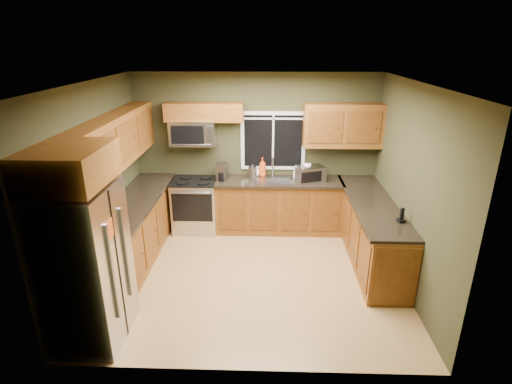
# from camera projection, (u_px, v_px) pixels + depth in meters

# --- Properties ---
(floor) EXTENTS (4.20, 4.20, 0.00)m
(floor) POSITION_uv_depth(u_px,v_px,m) (252.00, 274.00, 5.79)
(floor) COLOR #A77D49
(floor) RESTS_ON ground
(ceiling) EXTENTS (4.20, 4.20, 0.00)m
(ceiling) POSITION_uv_depth(u_px,v_px,m) (251.00, 83.00, 4.83)
(ceiling) COLOR white
(ceiling) RESTS_ON back_wall
(back_wall) EXTENTS (4.20, 0.00, 4.20)m
(back_wall) POSITION_uv_depth(u_px,v_px,m) (256.00, 152.00, 6.99)
(back_wall) COLOR #35351E
(back_wall) RESTS_ON ground
(front_wall) EXTENTS (4.20, 0.00, 4.20)m
(front_wall) POSITION_uv_depth(u_px,v_px,m) (243.00, 256.00, 3.63)
(front_wall) COLOR #35351E
(front_wall) RESTS_ON ground
(left_wall) EXTENTS (0.00, 3.60, 3.60)m
(left_wall) POSITION_uv_depth(u_px,v_px,m) (96.00, 186.00, 5.37)
(left_wall) COLOR #35351E
(left_wall) RESTS_ON ground
(right_wall) EXTENTS (0.00, 3.60, 3.60)m
(right_wall) POSITION_uv_depth(u_px,v_px,m) (411.00, 189.00, 5.25)
(right_wall) COLOR #35351E
(right_wall) RESTS_ON ground
(window) EXTENTS (1.12, 0.03, 1.02)m
(window) POSITION_uv_depth(u_px,v_px,m) (273.00, 141.00, 6.89)
(window) COLOR white
(window) RESTS_ON back_wall
(base_cabinets_left) EXTENTS (0.60, 2.65, 0.90)m
(base_cabinets_left) POSITION_uv_depth(u_px,v_px,m) (136.00, 230.00, 6.13)
(base_cabinets_left) COLOR brown
(base_cabinets_left) RESTS_ON ground
(countertop_left) EXTENTS (0.65, 2.65, 0.04)m
(countertop_left) POSITION_uv_depth(u_px,v_px,m) (134.00, 202.00, 5.96)
(countertop_left) COLOR black
(countertop_left) RESTS_ON base_cabinets_left
(base_cabinets_back) EXTENTS (2.17, 0.60, 0.90)m
(base_cabinets_back) POSITION_uv_depth(u_px,v_px,m) (279.00, 206.00, 7.02)
(base_cabinets_back) COLOR brown
(base_cabinets_back) RESTS_ON ground
(countertop_back) EXTENTS (2.17, 0.65, 0.04)m
(countertop_back) POSITION_uv_depth(u_px,v_px,m) (279.00, 181.00, 6.83)
(countertop_back) COLOR black
(countertop_back) RESTS_ON base_cabinets_back
(base_cabinets_peninsula) EXTENTS (0.60, 2.52, 0.90)m
(base_cabinets_peninsula) POSITION_uv_depth(u_px,v_px,m) (371.00, 232.00, 6.08)
(base_cabinets_peninsula) COLOR brown
(base_cabinets_peninsula) RESTS_ON ground
(countertop_peninsula) EXTENTS (0.65, 2.50, 0.04)m
(countertop_peninsula) POSITION_uv_depth(u_px,v_px,m) (372.00, 203.00, 5.92)
(countertop_peninsula) COLOR black
(countertop_peninsula) RESTS_ON base_cabinets_peninsula
(upper_cabinets_left) EXTENTS (0.33, 2.65, 0.72)m
(upper_cabinets_left) POSITION_uv_depth(u_px,v_px,m) (116.00, 140.00, 5.63)
(upper_cabinets_left) COLOR brown
(upper_cabinets_left) RESTS_ON left_wall
(upper_cabinets_back_left) EXTENTS (1.30, 0.33, 0.30)m
(upper_cabinets_back_left) POSITION_uv_depth(u_px,v_px,m) (204.00, 112.00, 6.60)
(upper_cabinets_back_left) COLOR brown
(upper_cabinets_back_left) RESTS_ON back_wall
(upper_cabinets_back_right) EXTENTS (1.30, 0.33, 0.72)m
(upper_cabinets_back_right) POSITION_uv_depth(u_px,v_px,m) (343.00, 125.00, 6.61)
(upper_cabinets_back_right) COLOR brown
(upper_cabinets_back_right) RESTS_ON back_wall
(upper_cabinet_over_fridge) EXTENTS (0.72, 0.90, 0.38)m
(upper_cabinet_over_fridge) POSITION_uv_depth(u_px,v_px,m) (68.00, 166.00, 3.91)
(upper_cabinet_over_fridge) COLOR brown
(upper_cabinet_over_fridge) RESTS_ON left_wall
(refrigerator) EXTENTS (0.74, 0.90, 1.80)m
(refrigerator) POSITION_uv_depth(u_px,v_px,m) (86.00, 266.00, 4.31)
(refrigerator) COLOR #B7B7BC
(refrigerator) RESTS_ON ground
(range) EXTENTS (0.76, 0.69, 0.94)m
(range) POSITION_uv_depth(u_px,v_px,m) (196.00, 205.00, 7.03)
(range) COLOR #B7B7BC
(range) RESTS_ON ground
(microwave) EXTENTS (0.76, 0.41, 0.42)m
(microwave) POSITION_uv_depth(u_px,v_px,m) (193.00, 132.00, 6.70)
(microwave) COLOR #B7B7BC
(microwave) RESTS_ON back_wall
(sink) EXTENTS (0.60, 0.42, 0.36)m
(sink) POSITION_uv_depth(u_px,v_px,m) (273.00, 179.00, 6.84)
(sink) COLOR slate
(sink) RESTS_ON countertop_back
(toaster_oven) EXTENTS (0.52, 0.47, 0.27)m
(toaster_oven) POSITION_uv_depth(u_px,v_px,m) (311.00, 174.00, 6.72)
(toaster_oven) COLOR #B7B7BC
(toaster_oven) RESTS_ON countertop_back
(coffee_maker) EXTENTS (0.20, 0.25, 0.29)m
(coffee_maker) POSITION_uv_depth(u_px,v_px,m) (222.00, 172.00, 6.80)
(coffee_maker) COLOR slate
(coffee_maker) RESTS_ON countertop_back
(kettle) EXTENTS (0.19, 0.19, 0.26)m
(kettle) POSITION_uv_depth(u_px,v_px,m) (253.00, 171.00, 6.89)
(kettle) COLOR #B7B7BC
(kettle) RESTS_ON countertop_back
(paper_towel_roll) EXTENTS (0.16, 0.16, 0.32)m
(paper_towel_roll) POSITION_uv_depth(u_px,v_px,m) (307.00, 172.00, 6.77)
(paper_towel_roll) COLOR white
(paper_towel_roll) RESTS_ON countertop_back
(soap_bottle_a) EXTENTS (0.15, 0.15, 0.33)m
(soap_bottle_a) POSITION_uv_depth(u_px,v_px,m) (262.00, 167.00, 6.98)
(soap_bottle_a) COLOR #E14E15
(soap_bottle_a) RESTS_ON countertop_back
(soap_bottle_b) EXTENTS (0.09, 0.10, 0.18)m
(soap_bottle_b) POSITION_uv_depth(u_px,v_px,m) (296.00, 173.00, 6.90)
(soap_bottle_b) COLOR white
(soap_bottle_b) RESTS_ON countertop_back
(soap_bottle_c) EXTENTS (0.18, 0.18, 0.18)m
(soap_bottle_c) POSITION_uv_depth(u_px,v_px,m) (256.00, 171.00, 7.01)
(soap_bottle_c) COLOR white
(soap_bottle_c) RESTS_ON countertop_back
(cordless_phone) EXTENTS (0.11, 0.11, 0.20)m
(cordless_phone) POSITION_uv_depth(u_px,v_px,m) (401.00, 218.00, 5.24)
(cordless_phone) COLOR black
(cordless_phone) RESTS_ON countertop_peninsula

